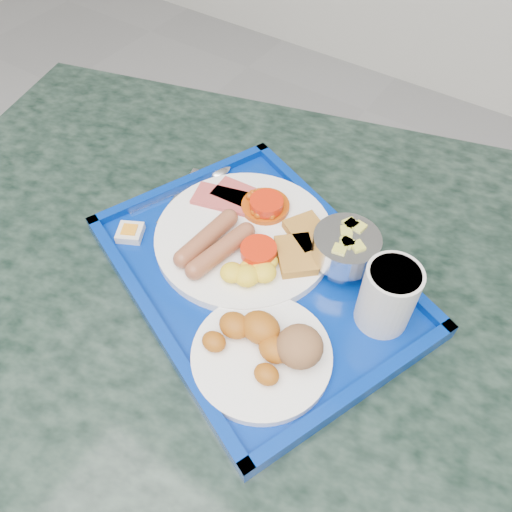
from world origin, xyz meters
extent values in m
cylinder|color=slate|center=(-0.23, 1.12, 0.02)|extent=(0.58, 0.58, 0.03)
cylinder|color=slate|center=(-0.23, 1.12, 0.38)|extent=(0.11, 0.11, 0.70)
cube|color=black|center=(-0.23, 1.12, 0.76)|extent=(1.42, 1.14, 0.04)
cube|color=navy|center=(-0.22, 1.10, 0.78)|extent=(0.56, 0.49, 0.02)
cube|color=navy|center=(-0.16, 1.25, 0.80)|extent=(0.44, 0.19, 0.01)
cube|color=navy|center=(-0.28, 0.95, 0.80)|extent=(0.44, 0.19, 0.01)
cube|color=navy|center=(-0.02, 1.01, 0.80)|extent=(0.14, 0.32, 0.01)
cube|color=navy|center=(-0.43, 1.18, 0.80)|extent=(0.14, 0.32, 0.01)
cylinder|color=white|center=(-0.27, 1.14, 0.80)|extent=(0.28, 0.28, 0.02)
cube|color=#D05354|center=(-0.32, 1.21, 0.81)|extent=(0.10, 0.06, 0.01)
cube|color=#D05354|center=(-0.34, 1.18, 0.81)|extent=(0.10, 0.07, 0.01)
cylinder|color=#C74B08|center=(-0.28, 1.21, 0.81)|extent=(0.08, 0.08, 0.01)
sphere|color=#C74B08|center=(-0.27, 1.21, 0.82)|extent=(0.01, 0.01, 0.01)
sphere|color=#C74B08|center=(-0.28, 1.19, 0.82)|extent=(0.01, 0.01, 0.01)
sphere|color=#C74B08|center=(-0.28, 1.18, 0.82)|extent=(0.01, 0.01, 0.01)
sphere|color=#C74B08|center=(-0.27, 1.22, 0.82)|extent=(0.01, 0.01, 0.01)
sphere|color=#C74B08|center=(-0.31, 1.20, 0.82)|extent=(0.01, 0.01, 0.01)
sphere|color=#C74B08|center=(-0.31, 1.21, 0.82)|extent=(0.01, 0.01, 0.01)
sphere|color=#C74B08|center=(-0.27, 1.21, 0.82)|extent=(0.01, 0.01, 0.01)
sphere|color=#C74B08|center=(-0.27, 1.20, 0.82)|extent=(0.01, 0.01, 0.01)
sphere|color=#C74B08|center=(-0.30, 1.21, 0.82)|extent=(0.01, 0.01, 0.01)
sphere|color=#C74B08|center=(-0.27, 1.18, 0.82)|extent=(0.01, 0.01, 0.01)
sphere|color=#C74B08|center=(-0.30, 1.22, 0.82)|extent=(0.01, 0.01, 0.01)
sphere|color=#C74B08|center=(-0.30, 1.21, 0.82)|extent=(0.01, 0.01, 0.01)
sphere|color=#C74B08|center=(-0.30, 1.22, 0.82)|extent=(0.01, 0.01, 0.01)
sphere|color=#C74B08|center=(-0.27, 1.20, 0.82)|extent=(0.01, 0.01, 0.01)
sphere|color=#C74B08|center=(-0.25, 1.19, 0.82)|extent=(0.01, 0.01, 0.01)
sphere|color=#C74B08|center=(-0.31, 1.21, 0.82)|extent=(0.01, 0.01, 0.01)
sphere|color=#C74B08|center=(-0.28, 1.18, 0.82)|extent=(0.01, 0.01, 0.01)
cube|color=#AD732B|center=(-0.19, 1.19, 0.82)|extent=(0.09, 0.08, 0.01)
cube|color=#AD732B|center=(-0.18, 1.14, 0.82)|extent=(0.09, 0.09, 0.01)
cylinder|color=brown|center=(-0.31, 1.09, 0.82)|extent=(0.04, 0.11, 0.03)
cylinder|color=brown|center=(-0.28, 1.09, 0.82)|extent=(0.05, 0.11, 0.03)
ellipsoid|color=yellow|center=(-0.20, 1.09, 0.82)|extent=(0.04, 0.04, 0.02)
ellipsoid|color=yellow|center=(-0.21, 1.09, 0.82)|extent=(0.03, 0.03, 0.02)
ellipsoid|color=yellow|center=(-0.22, 1.10, 0.82)|extent=(0.03, 0.03, 0.02)
ellipsoid|color=yellow|center=(-0.21, 1.11, 0.82)|extent=(0.03, 0.03, 0.02)
ellipsoid|color=yellow|center=(-0.23, 1.09, 0.82)|extent=(0.02, 0.02, 0.02)
ellipsoid|color=yellow|center=(-0.22, 1.07, 0.82)|extent=(0.04, 0.04, 0.02)
ellipsoid|color=yellow|center=(-0.22, 1.10, 0.82)|extent=(0.02, 0.02, 0.02)
ellipsoid|color=yellow|center=(-0.24, 1.06, 0.82)|extent=(0.03, 0.03, 0.02)
cylinder|color=red|center=(-0.27, 1.20, 0.83)|extent=(0.05, 0.05, 0.02)
cylinder|color=red|center=(-0.23, 1.11, 0.83)|extent=(0.05, 0.05, 0.02)
cylinder|color=white|center=(-0.14, 0.99, 0.80)|extent=(0.18, 0.18, 0.01)
ellipsoid|color=#9D5212|center=(-0.11, 0.96, 0.82)|extent=(0.03, 0.03, 0.02)
ellipsoid|color=#9D5212|center=(-0.12, 1.00, 0.82)|extent=(0.04, 0.04, 0.03)
ellipsoid|color=#9D5212|center=(-0.16, 1.01, 0.82)|extent=(0.05, 0.05, 0.04)
ellipsoid|color=#9D5212|center=(-0.19, 1.00, 0.82)|extent=(0.04, 0.04, 0.03)
ellipsoid|color=#9D5212|center=(-0.20, 0.96, 0.82)|extent=(0.03, 0.03, 0.02)
ellipsoid|color=brown|center=(-0.10, 1.01, 0.83)|extent=(0.06, 0.06, 0.05)
cylinder|color=silver|center=(-0.12, 1.18, 0.80)|extent=(0.06, 0.06, 0.01)
cylinder|color=silver|center=(-0.12, 1.18, 0.81)|extent=(0.02, 0.02, 0.02)
cylinder|color=silver|center=(-0.12, 1.18, 0.84)|extent=(0.10, 0.10, 0.04)
cube|color=#D2D551|center=(-0.13, 1.21, 0.85)|extent=(0.02, 0.02, 0.01)
cube|color=#D2D551|center=(-0.11, 1.18, 0.85)|extent=(0.02, 0.02, 0.01)
cube|color=#D2D551|center=(-0.12, 1.17, 0.85)|extent=(0.02, 0.02, 0.01)
cube|color=#D2D551|center=(-0.12, 1.17, 0.85)|extent=(0.02, 0.02, 0.01)
cube|color=#D2D551|center=(-0.13, 1.19, 0.85)|extent=(0.02, 0.02, 0.01)
cube|color=#D2D551|center=(-0.13, 1.21, 0.85)|extent=(0.02, 0.02, 0.01)
cube|color=#D2D551|center=(-0.12, 1.16, 0.85)|extent=(0.02, 0.02, 0.01)
cube|color=#D2D551|center=(-0.12, 1.21, 0.85)|extent=(0.02, 0.02, 0.01)
cylinder|color=silver|center=(-0.04, 1.13, 0.84)|extent=(0.07, 0.07, 0.10)
cylinder|color=orange|center=(-0.04, 1.13, 0.89)|extent=(0.06, 0.06, 0.01)
cube|color=silver|center=(-0.42, 1.16, 0.79)|extent=(0.04, 0.14, 0.00)
ellipsoid|color=silver|center=(-0.40, 1.25, 0.80)|extent=(0.04, 0.05, 0.01)
cube|color=silver|center=(-0.43, 1.17, 0.79)|extent=(0.08, 0.17, 0.00)
cube|color=silver|center=(-0.43, 1.05, 0.80)|extent=(0.05, 0.05, 0.01)
cube|color=orange|center=(-0.43, 1.05, 0.81)|extent=(0.03, 0.03, 0.00)
camera|label=1|loc=(0.03, 0.73, 1.38)|focal=35.00mm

